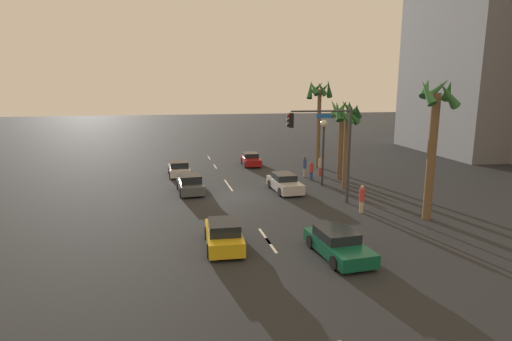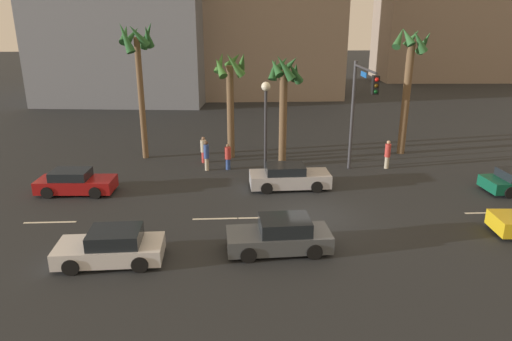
# 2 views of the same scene
# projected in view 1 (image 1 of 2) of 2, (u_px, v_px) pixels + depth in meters

# --- Properties ---
(ground_plane) EXTENTS (220.00, 220.00, 0.00)m
(ground_plane) POSITION_uv_depth(u_px,v_px,m) (236.00, 196.00, 29.76)
(ground_plane) COLOR #232628
(lane_stripe_0) EXTENTS (2.41, 0.14, 0.01)m
(lane_stripe_0) POSITION_uv_depth(u_px,v_px,m) (209.00, 158.00, 46.97)
(lane_stripe_0) COLOR silver
(lane_stripe_0) RESTS_ON ground_plane
(lane_stripe_1) EXTENTS (2.40, 0.14, 0.01)m
(lane_stripe_1) POSITION_uv_depth(u_px,v_px,m) (215.00, 166.00, 41.53)
(lane_stripe_1) COLOR silver
(lane_stripe_1) RESTS_ON ground_plane
(lane_stripe_2) EXTENTS (2.11, 0.14, 0.01)m
(lane_stripe_2) POSITION_uv_depth(u_px,v_px,m) (226.00, 182.00, 34.22)
(lane_stripe_2) COLOR silver
(lane_stripe_2) RESTS_ON ground_plane
(lane_stripe_3) EXTENTS (2.00, 0.14, 0.01)m
(lane_stripe_3) POSITION_uv_depth(u_px,v_px,m) (230.00, 188.00, 32.22)
(lane_stripe_3) COLOR silver
(lane_stripe_3) RESTS_ON ground_plane
(lane_stripe_4) EXTENTS (2.42, 0.14, 0.01)m
(lane_stripe_4) POSITION_uv_depth(u_px,v_px,m) (265.00, 236.00, 21.50)
(lane_stripe_4) COLOR silver
(lane_stripe_4) RESTS_ON ground_plane
(lane_stripe_5) EXTENTS (2.09, 0.14, 0.01)m
(lane_stripe_5) POSITION_uv_depth(u_px,v_px,m) (271.00, 245.00, 20.21)
(lane_stripe_5) COLOR silver
(lane_stripe_5) RESTS_ON ground_plane
(car_0) EXTENTS (4.09, 1.98, 1.38)m
(car_0) POSITION_uv_depth(u_px,v_px,m) (224.00, 235.00, 19.92)
(car_0) COLOR gold
(car_0) RESTS_ON ground_plane
(car_1) EXTENTS (4.43, 1.93, 1.34)m
(car_1) POSITION_uv_depth(u_px,v_px,m) (285.00, 183.00, 31.19)
(car_1) COLOR #B7B7BC
(car_1) RESTS_ON ground_plane
(car_2) EXTENTS (4.26, 2.02, 1.42)m
(car_2) POSITION_uv_depth(u_px,v_px,m) (190.00, 184.00, 30.76)
(car_2) COLOR #474C51
(car_2) RESTS_ON ground_plane
(car_3) EXTENTS (4.09, 2.01, 1.35)m
(car_3) POSITION_uv_depth(u_px,v_px,m) (179.00, 169.00, 36.95)
(car_3) COLOR silver
(car_3) RESTS_ON ground_plane
(car_4) EXTENTS (4.12, 1.94, 1.29)m
(car_4) POSITION_uv_depth(u_px,v_px,m) (251.00, 159.00, 42.20)
(car_4) COLOR maroon
(car_4) RESTS_ON ground_plane
(car_5) EXTENTS (4.31, 2.08, 1.22)m
(car_5) POSITION_uv_depth(u_px,v_px,m) (338.00, 244.00, 18.88)
(car_5) COLOR #0F5138
(car_5) RESTS_ON ground_plane
(traffic_signal) EXTENTS (0.32, 4.57, 6.62)m
(traffic_signal) POSITION_uv_depth(u_px,v_px,m) (330.00, 140.00, 26.85)
(traffic_signal) COLOR #38383D
(traffic_signal) RESTS_ON ground_plane
(streetlamp) EXTENTS (0.56, 0.56, 5.40)m
(streetlamp) POSITION_uv_depth(u_px,v_px,m) (323.00, 139.00, 32.34)
(streetlamp) COLOR #2D2D33
(streetlamp) RESTS_ON ground_plane
(pedestrian_0) EXTENTS (0.36, 0.36, 1.79)m
(pedestrian_0) POSITION_uv_depth(u_px,v_px,m) (362.00, 198.00, 25.55)
(pedestrian_0) COLOR #B2A58C
(pedestrian_0) RESTS_ON ground_plane
(pedestrian_1) EXTENTS (0.54, 0.54, 1.72)m
(pedestrian_1) POSITION_uv_depth(u_px,v_px,m) (320.00, 166.00, 36.97)
(pedestrian_1) COLOR #BF3833
(pedestrian_1) RESTS_ON ground_plane
(pedestrian_2) EXTENTS (0.53, 0.53, 1.63)m
(pedestrian_2) POSITION_uv_depth(u_px,v_px,m) (311.00, 170.00, 35.14)
(pedestrian_2) COLOR #2D478C
(pedestrian_2) RESTS_ON ground_plane
(pedestrian_3) EXTENTS (0.46, 0.46, 1.87)m
(pedestrian_3) POSITION_uv_depth(u_px,v_px,m) (305.00, 166.00, 36.33)
(pedestrian_3) COLOR #B2A58C
(pedestrian_3) RESTS_ON ground_plane
(palm_tree_0) EXTENTS (2.56, 2.44, 8.53)m
(palm_tree_0) POSITION_uv_depth(u_px,v_px,m) (435.00, 122.00, 23.32)
(palm_tree_0) COLOR brown
(palm_tree_0) RESTS_ON ground_plane
(palm_tree_1) EXTENTS (2.47, 2.74, 8.85)m
(palm_tree_1) POSITION_uv_depth(u_px,v_px,m) (319.00, 100.00, 39.93)
(palm_tree_1) COLOR brown
(palm_tree_1) RESTS_ON ground_plane
(palm_tree_2) EXTENTS (2.39, 2.46, 7.01)m
(palm_tree_2) POSITION_uv_depth(u_px,v_px,m) (347.00, 125.00, 31.20)
(palm_tree_2) COLOR brown
(palm_tree_2) RESTS_ON ground_plane
(palm_tree_3) EXTENTS (2.42, 2.36, 7.07)m
(palm_tree_3) POSITION_uv_depth(u_px,v_px,m) (341.00, 122.00, 34.67)
(palm_tree_3) COLOR brown
(palm_tree_3) RESTS_ON ground_plane
(building_2) EXTENTS (19.17, 17.09, 22.87)m
(building_2) POSITION_uv_depth(u_px,v_px,m) (492.00, 60.00, 49.83)
(building_2) COLOR slate
(building_2) RESTS_ON ground_plane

